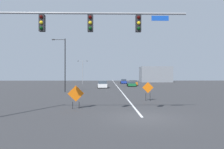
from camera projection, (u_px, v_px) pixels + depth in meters
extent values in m
plane|color=#38383A|center=(142.00, 117.00, 12.81)|extent=(173.40, 173.40, 0.00)
cube|color=white|center=(115.00, 84.00, 60.97)|extent=(0.16, 96.33, 0.01)
cylinder|color=gray|center=(90.00, 13.00, 12.77)|extent=(12.20, 0.14, 0.14)
cube|color=black|center=(42.00, 23.00, 12.71)|extent=(0.34, 0.32, 1.05)
sphere|color=#3A0503|center=(41.00, 17.00, 12.54)|extent=(0.22, 0.22, 0.22)
sphere|color=yellow|center=(41.00, 22.00, 12.54)|extent=(0.22, 0.22, 0.22)
sphere|color=black|center=(41.00, 28.00, 12.54)|extent=(0.22, 0.22, 0.22)
cube|color=black|center=(90.00, 23.00, 12.77)|extent=(0.34, 0.32, 1.05)
sphere|color=#3A0503|center=(90.00, 17.00, 12.60)|extent=(0.22, 0.22, 0.22)
sphere|color=yellow|center=(90.00, 23.00, 12.60)|extent=(0.22, 0.22, 0.22)
sphere|color=black|center=(90.00, 28.00, 12.59)|extent=(0.22, 0.22, 0.22)
cube|color=black|center=(138.00, 24.00, 12.82)|extent=(0.34, 0.32, 1.05)
sphere|color=#3A0503|center=(139.00, 17.00, 12.65)|extent=(0.22, 0.22, 0.22)
sphere|color=yellow|center=(139.00, 23.00, 12.65)|extent=(0.22, 0.22, 0.22)
sphere|color=black|center=(139.00, 29.00, 12.65)|extent=(0.22, 0.22, 0.22)
cube|color=#1447B7|center=(160.00, 18.00, 12.85)|extent=(1.10, 0.03, 0.32)
cylinder|color=black|center=(65.00, 65.00, 32.09)|extent=(0.16, 0.16, 8.53)
cylinder|color=black|center=(59.00, 40.00, 32.09)|extent=(1.87, 0.08, 0.08)
cube|color=#262628|center=(53.00, 40.00, 32.07)|extent=(0.44, 0.24, 0.14)
cylinder|color=gray|center=(83.00, 72.00, 63.29)|extent=(0.16, 0.16, 7.29)
cylinder|color=gray|center=(80.00, 61.00, 63.28)|extent=(1.38, 0.08, 0.08)
cube|color=#262628|center=(78.00, 61.00, 63.27)|extent=(0.44, 0.24, 0.14)
cylinder|color=gray|center=(85.00, 61.00, 63.31)|extent=(1.38, 0.08, 0.08)
cube|color=#262628|center=(87.00, 61.00, 63.32)|extent=(0.44, 0.24, 0.14)
cube|color=orange|center=(76.00, 94.00, 16.09)|extent=(1.28, 0.29, 1.29)
cylinder|color=black|center=(73.00, 105.00, 16.04)|extent=(0.05, 0.05, 0.56)
cylinder|color=black|center=(79.00, 105.00, 16.14)|extent=(0.05, 0.05, 0.56)
cube|color=orange|center=(148.00, 88.00, 21.21)|extent=(1.17, 0.09, 1.17)
cylinder|color=black|center=(146.00, 97.00, 21.21)|extent=(0.05, 0.05, 0.78)
cylinder|color=black|center=(150.00, 97.00, 21.20)|extent=(0.05, 0.05, 0.78)
cube|color=white|center=(103.00, 85.00, 42.46)|extent=(2.04, 3.92, 0.71)
cube|color=#333D47|center=(103.00, 82.00, 42.66)|extent=(1.80, 2.30, 0.62)
cylinder|color=black|center=(98.00, 87.00, 41.06)|extent=(0.24, 0.65, 0.64)
cylinder|color=black|center=(107.00, 87.00, 41.15)|extent=(0.24, 0.65, 0.64)
cylinder|color=black|center=(98.00, 86.00, 43.77)|extent=(0.24, 0.65, 0.64)
cylinder|color=black|center=(107.00, 86.00, 43.86)|extent=(0.24, 0.65, 0.64)
cube|color=#1E389E|center=(124.00, 82.00, 63.81)|extent=(1.80, 4.12, 0.68)
cube|color=#333D47|center=(124.00, 80.00, 63.61)|extent=(1.60, 2.47, 0.60)
cylinder|color=black|center=(126.00, 82.00, 65.24)|extent=(0.23, 0.64, 0.64)
cylinder|color=black|center=(121.00, 82.00, 65.24)|extent=(0.23, 0.64, 0.64)
cylinder|color=black|center=(127.00, 83.00, 62.38)|extent=(0.23, 0.64, 0.64)
cylinder|color=black|center=(121.00, 83.00, 62.38)|extent=(0.23, 0.64, 0.64)
cube|color=#196B38|center=(131.00, 85.00, 48.18)|extent=(1.98, 4.01, 0.57)
cube|color=#333D47|center=(132.00, 82.00, 47.98)|extent=(1.75, 2.40, 0.48)
cylinder|color=black|center=(135.00, 85.00, 49.55)|extent=(0.24, 0.65, 0.64)
cylinder|color=black|center=(127.00, 85.00, 49.57)|extent=(0.24, 0.65, 0.64)
cylinder|color=black|center=(136.00, 85.00, 46.78)|extent=(0.24, 0.65, 0.64)
cylinder|color=black|center=(128.00, 85.00, 46.80)|extent=(0.24, 0.65, 0.64)
cube|color=orange|center=(133.00, 83.00, 53.15)|extent=(1.95, 4.46, 0.74)
cube|color=#333D47|center=(133.00, 81.00, 52.93)|extent=(1.68, 2.47, 0.47)
cylinder|color=black|center=(135.00, 84.00, 54.74)|extent=(0.25, 0.65, 0.64)
cylinder|color=black|center=(129.00, 84.00, 54.61)|extent=(0.25, 0.65, 0.64)
cylinder|color=black|center=(137.00, 84.00, 51.68)|extent=(0.25, 0.65, 0.64)
cylinder|color=black|center=(131.00, 84.00, 51.56)|extent=(0.25, 0.65, 0.64)
cube|color=gray|center=(155.00, 74.00, 77.68)|extent=(11.72, 6.72, 5.98)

